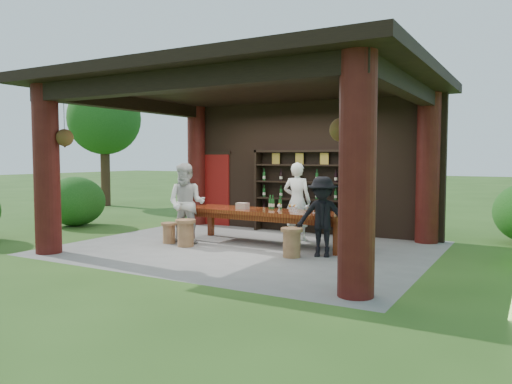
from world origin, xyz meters
The scene contains 15 objects.
ground centered at (0.00, 0.00, 0.00)m, with size 90.00×90.00×0.00m, color #2D5119.
pavilion centered at (-0.01, 0.43, 2.13)m, with size 7.50×6.00×3.60m.
wine_shelf centered at (0.06, 2.45, 1.05)m, with size 2.37×0.36×2.08m.
tasting_table centered at (0.16, 0.60, 0.64)m, with size 3.81×1.05×0.75m.
stool_near_left centered at (-1.22, -0.50, 0.30)m, with size 0.44×0.44×0.57m.
stool_near_right centered at (1.24, -0.42, 0.30)m, with size 0.42×0.42×0.56m.
stool_far_left centered at (-1.78, -0.36, 0.24)m, with size 0.35×0.35×0.46m.
host centered at (0.49, 1.44, 0.89)m, with size 0.65×0.43×1.78m, color white.
guest_woman centered at (-1.41, -0.20, 0.88)m, with size 0.86×0.67×1.77m, color beige.
guest_man centered at (1.73, -0.09, 0.77)m, with size 0.99×0.57×1.53m, color black.
table_bottles centered at (0.19, 0.90, 0.90)m, with size 0.33×0.09×0.31m.
table_glasses centered at (0.80, 0.61, 0.82)m, with size 0.94×0.35×0.15m.
napkin_basket centered at (-0.40, 0.50, 0.82)m, with size 0.26×0.18×0.14m, color #BF6672.
shrubs centered at (1.15, 0.26, 0.57)m, with size 14.40×7.62×1.36m.
trees centered at (3.59, 1.27, 3.37)m, with size 22.94×11.45×4.80m.
Camera 1 is at (5.27, -8.90, 1.90)m, focal length 35.00 mm.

